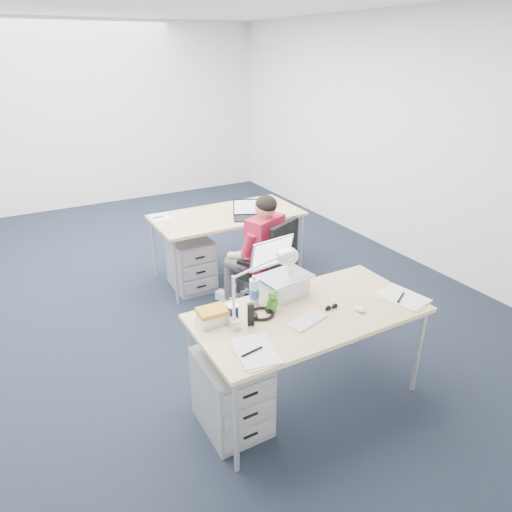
{
  "coord_description": "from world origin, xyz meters",
  "views": [
    {
      "loc": [
        -1.19,
        -4.22,
        2.37
      ],
      "look_at": [
        0.44,
        -1.3,
        0.85
      ],
      "focal_mm": 32.0,
      "sensor_mm": 36.0,
      "label": 1
    }
  ],
  "objects_px": {
    "computer_mouse": "(360,309)",
    "bear_figurine": "(273,302)",
    "drawer_pedestal_near": "(232,392)",
    "dark_laptop": "(247,210)",
    "cordless_phone": "(251,315)",
    "desk_lamp": "(254,288)",
    "desk_far": "(227,218)",
    "office_chair": "(267,288)",
    "seated_person": "(254,253)",
    "far_cup": "(248,205)",
    "drawer_pedestal_far": "(191,263)",
    "wireless_keyboard": "(308,320)",
    "book_stack": "(213,315)",
    "can_koozie": "(233,313)",
    "silver_laptop": "(285,270)",
    "desk_near": "(309,317)",
    "headphones": "(262,313)",
    "sunglasses": "(331,307)",
    "water_bottle": "(254,290)"
  },
  "relations": [
    {
      "from": "computer_mouse",
      "to": "bear_figurine",
      "type": "bearing_deg",
      "value": 144.26
    },
    {
      "from": "drawer_pedestal_near",
      "to": "dark_laptop",
      "type": "height_order",
      "value": "dark_laptop"
    },
    {
      "from": "cordless_phone",
      "to": "desk_lamp",
      "type": "relative_size",
      "value": 0.32
    },
    {
      "from": "bear_figurine",
      "to": "desk_lamp",
      "type": "bearing_deg",
      "value": -156.86
    },
    {
      "from": "desk_far",
      "to": "computer_mouse",
      "type": "distance_m",
      "value": 2.27
    },
    {
      "from": "office_chair",
      "to": "bear_figurine",
      "type": "height_order",
      "value": "office_chair"
    },
    {
      "from": "desk_far",
      "to": "seated_person",
      "type": "bearing_deg",
      "value": -97.5
    },
    {
      "from": "seated_person",
      "to": "far_cup",
      "type": "distance_m",
      "value": 0.92
    },
    {
      "from": "drawer_pedestal_far",
      "to": "wireless_keyboard",
      "type": "xyz_separation_m",
      "value": [
        0.0,
        -2.12,
        0.46
      ]
    },
    {
      "from": "wireless_keyboard",
      "to": "book_stack",
      "type": "height_order",
      "value": "book_stack"
    },
    {
      "from": "can_koozie",
      "to": "book_stack",
      "type": "relative_size",
      "value": 0.57
    },
    {
      "from": "can_koozie",
      "to": "bear_figurine",
      "type": "xyz_separation_m",
      "value": [
        0.28,
        -0.03,
        0.02
      ]
    },
    {
      "from": "cordless_phone",
      "to": "book_stack",
      "type": "bearing_deg",
      "value": 161.72
    },
    {
      "from": "book_stack",
      "to": "drawer_pedestal_far",
      "type": "bearing_deg",
      "value": 73.42
    },
    {
      "from": "drawer_pedestal_far",
      "to": "silver_laptop",
      "type": "relative_size",
      "value": 1.41
    },
    {
      "from": "wireless_keyboard",
      "to": "desk_lamp",
      "type": "height_order",
      "value": "desk_lamp"
    },
    {
      "from": "office_chair",
      "to": "desk_near",
      "type": "bearing_deg",
      "value": -131.28
    },
    {
      "from": "desk_far",
      "to": "computer_mouse",
      "type": "height_order",
      "value": "computer_mouse"
    },
    {
      "from": "silver_laptop",
      "to": "bear_figurine",
      "type": "xyz_separation_m",
      "value": [
        -0.21,
        -0.17,
        -0.12
      ]
    },
    {
      "from": "office_chair",
      "to": "computer_mouse",
      "type": "bearing_deg",
      "value": -116.37
    },
    {
      "from": "desk_near",
      "to": "headphones",
      "type": "height_order",
      "value": "headphones"
    },
    {
      "from": "book_stack",
      "to": "desk_lamp",
      "type": "bearing_deg",
      "value": -28.39
    },
    {
      "from": "drawer_pedestal_far",
      "to": "can_koozie",
      "type": "distance_m",
      "value": 1.99
    },
    {
      "from": "headphones",
      "to": "cordless_phone",
      "type": "bearing_deg",
      "value": -157.5
    },
    {
      "from": "desk_near",
      "to": "headphones",
      "type": "relative_size",
      "value": 7.21
    },
    {
      "from": "far_cup",
      "to": "desk_far",
      "type": "bearing_deg",
      "value": -174.67
    },
    {
      "from": "wireless_keyboard",
      "to": "dark_laptop",
      "type": "distance_m",
      "value": 2.04
    },
    {
      "from": "office_chair",
      "to": "drawer_pedestal_near",
      "type": "distance_m",
      "value": 1.48
    },
    {
      "from": "silver_laptop",
      "to": "book_stack",
      "type": "relative_size",
      "value": 1.88
    },
    {
      "from": "cordless_phone",
      "to": "sunglasses",
      "type": "height_order",
      "value": "cordless_phone"
    },
    {
      "from": "computer_mouse",
      "to": "drawer_pedestal_far",
      "type": "bearing_deg",
      "value": 92.72
    },
    {
      "from": "drawer_pedestal_far",
      "to": "can_koozie",
      "type": "height_order",
      "value": "can_koozie"
    },
    {
      "from": "office_chair",
      "to": "drawer_pedestal_near",
      "type": "relative_size",
      "value": 1.78
    },
    {
      "from": "drawer_pedestal_near",
      "to": "cordless_phone",
      "type": "xyz_separation_m",
      "value": [
        0.17,
        0.04,
        0.53
      ]
    },
    {
      "from": "silver_laptop",
      "to": "wireless_keyboard",
      "type": "distance_m",
      "value": 0.44
    },
    {
      "from": "office_chair",
      "to": "desk_lamp",
      "type": "height_order",
      "value": "desk_lamp"
    },
    {
      "from": "can_koozie",
      "to": "far_cup",
      "type": "distance_m",
      "value": 2.3
    },
    {
      "from": "office_chair",
      "to": "sunglasses",
      "type": "relative_size",
      "value": 9.48
    },
    {
      "from": "desk_far",
      "to": "water_bottle",
      "type": "distance_m",
      "value": 1.96
    },
    {
      "from": "wireless_keyboard",
      "to": "computer_mouse",
      "type": "height_order",
      "value": "computer_mouse"
    },
    {
      "from": "drawer_pedestal_far",
      "to": "desk_far",
      "type": "bearing_deg",
      "value": 8.9
    },
    {
      "from": "book_stack",
      "to": "drawer_pedestal_near",
      "type": "bearing_deg",
      "value": -82.43
    },
    {
      "from": "seated_person",
      "to": "headphones",
      "type": "height_order",
      "value": "seated_person"
    },
    {
      "from": "silver_laptop",
      "to": "cordless_phone",
      "type": "xyz_separation_m",
      "value": [
        -0.41,
        -0.25,
        -0.12
      ]
    },
    {
      "from": "desk_far",
      "to": "office_chair",
      "type": "height_order",
      "value": "office_chair"
    },
    {
      "from": "desk_far",
      "to": "cordless_phone",
      "type": "bearing_deg",
      "value": -112.02
    },
    {
      "from": "computer_mouse",
      "to": "bear_figurine",
      "type": "height_order",
      "value": "bear_figurine"
    },
    {
      "from": "drawer_pedestal_near",
      "to": "computer_mouse",
      "type": "distance_m",
      "value": 1.03
    },
    {
      "from": "silver_laptop",
      "to": "water_bottle",
      "type": "relative_size",
      "value": 1.75
    },
    {
      "from": "drawer_pedestal_near",
      "to": "computer_mouse",
      "type": "bearing_deg",
      "value": -11.07
    }
  ]
}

